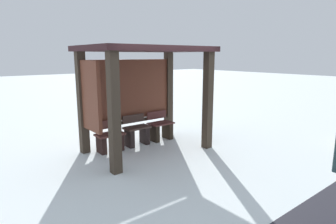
{
  "coord_description": "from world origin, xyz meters",
  "views": [
    {
      "loc": [
        -3.67,
        -5.42,
        2.22
      ],
      "look_at": [
        0.33,
        -0.38,
        0.94
      ],
      "focal_mm": 30.35,
      "sensor_mm": 36.0,
      "label": 1
    }
  ],
  "objects_px": {
    "bus_shelter": "(139,75)",
    "bench_center_inside": "(137,133)",
    "bench_right_inside": "(160,129)",
    "bench_left_inside": "(110,139)"
  },
  "relations": [
    {
      "from": "bus_shelter",
      "to": "bench_right_inside",
      "type": "bearing_deg",
      "value": 19.18
    },
    {
      "from": "bus_shelter",
      "to": "bench_right_inside",
      "type": "distance_m",
      "value": 1.74
    },
    {
      "from": "bus_shelter",
      "to": "bench_left_inside",
      "type": "relative_size",
      "value": 4.0
    },
    {
      "from": "bench_left_inside",
      "to": "bench_right_inside",
      "type": "height_order",
      "value": "bench_right_inside"
    },
    {
      "from": "bus_shelter",
      "to": "bench_center_inside",
      "type": "xyz_separation_m",
      "value": [
        0.09,
        0.29,
        -1.48
      ]
    },
    {
      "from": "bus_shelter",
      "to": "bench_left_inside",
      "type": "distance_m",
      "value": 1.67
    },
    {
      "from": "bus_shelter",
      "to": "bench_center_inside",
      "type": "bearing_deg",
      "value": 72.3
    },
    {
      "from": "bus_shelter",
      "to": "bench_right_inside",
      "type": "xyz_separation_m",
      "value": [
        0.84,
        0.29,
        -1.49
      ]
    },
    {
      "from": "bus_shelter",
      "to": "bench_center_inside",
      "type": "distance_m",
      "value": 1.51
    },
    {
      "from": "bus_shelter",
      "to": "bench_left_inside",
      "type": "height_order",
      "value": "bus_shelter"
    }
  ]
}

